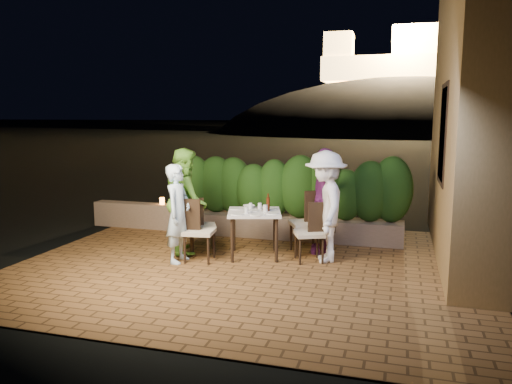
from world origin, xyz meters
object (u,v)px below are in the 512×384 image
at_px(chair_right_front, 309,232).
at_px(chair_right_back, 306,222).
at_px(bowl, 249,206).
at_px(diner_blue, 178,213).
at_px(parapet_lamp, 162,201).
at_px(diner_green, 186,200).
at_px(chair_left_back, 203,225).
at_px(chair_left_front, 199,230).
at_px(dining_table, 254,234).
at_px(beer_bottle, 268,202).
at_px(diner_white, 325,206).
at_px(diner_purple, 325,201).

distance_m(chair_right_front, chair_right_back, 0.51).
height_order(bowl, diner_blue, diner_blue).
height_order(chair_right_front, diner_blue, diner_blue).
bearing_deg(parapet_lamp, diner_green, -50.54).
xyz_separation_m(chair_left_back, chair_right_back, (1.66, 0.46, 0.06)).
bearing_deg(chair_left_back, chair_right_back, -9.81).
height_order(chair_left_front, chair_right_front, chair_left_front).
xyz_separation_m(dining_table, chair_right_front, (0.91, -0.03, 0.10)).
height_order(dining_table, chair_left_front, chair_left_front).
xyz_separation_m(beer_bottle, diner_green, (-1.38, -0.14, -0.02)).
relative_size(dining_table, diner_blue, 0.54).
bearing_deg(beer_bottle, chair_right_back, 32.81).
xyz_separation_m(chair_right_front, chair_right_back, (-0.15, 0.49, 0.05)).
xyz_separation_m(chair_right_front, diner_white, (0.23, 0.10, 0.40)).
xyz_separation_m(diner_blue, parapet_lamp, (-1.30, 2.01, -0.20)).
relative_size(beer_bottle, diner_blue, 0.18).
bearing_deg(diner_white, chair_right_front, -80.78).
bearing_deg(beer_bottle, diner_white, -1.48).
distance_m(beer_bottle, chair_right_back, 0.76).
bearing_deg(diner_purple, dining_table, -68.98).
distance_m(chair_right_back, diner_blue, 2.12).
xyz_separation_m(chair_right_back, diner_white, (0.38, -0.38, 0.35)).
bearing_deg(diner_white, parapet_lamp, -125.24).
bearing_deg(parapet_lamp, diner_purple, -13.70).
bearing_deg(chair_left_front, diner_white, 8.46).
bearing_deg(chair_left_front, diner_green, 125.52).
distance_m(beer_bottle, chair_right_front, 0.83).
distance_m(chair_left_front, chair_right_back, 1.79).
height_order(chair_right_front, parapet_lamp, chair_right_front).
bearing_deg(diner_purple, chair_right_back, -77.51).
xyz_separation_m(chair_left_front, diner_white, (1.90, 0.55, 0.38)).
xyz_separation_m(chair_right_front, diner_blue, (-1.96, -0.59, 0.30)).
xyz_separation_m(dining_table, chair_left_back, (-0.90, 0.00, 0.09)).
distance_m(diner_blue, diner_purple, 2.41).
xyz_separation_m(chair_left_back, diner_white, (2.04, 0.08, 0.41)).
height_order(bowl, diner_white, diner_white).
bearing_deg(diner_white, bowl, -112.77).
bearing_deg(chair_right_back, chair_right_front, 79.40).
relative_size(dining_table, chair_left_front, 0.85).
relative_size(chair_left_back, diner_purple, 0.53).
xyz_separation_m(chair_left_back, diner_blue, (-0.15, -0.61, 0.31)).
bearing_deg(chair_left_back, chair_left_front, -99.27).
relative_size(chair_left_front, chair_left_back, 1.06).
bearing_deg(diner_green, chair_right_back, -104.95).
xyz_separation_m(dining_table, bowl, (-0.17, 0.26, 0.40)).
relative_size(diner_blue, diner_green, 0.88).
relative_size(chair_right_front, chair_right_back, 0.90).
distance_m(beer_bottle, diner_white, 0.94).
xyz_separation_m(dining_table, chair_left_front, (-0.76, -0.48, 0.12)).
relative_size(chair_right_front, diner_white, 0.54).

